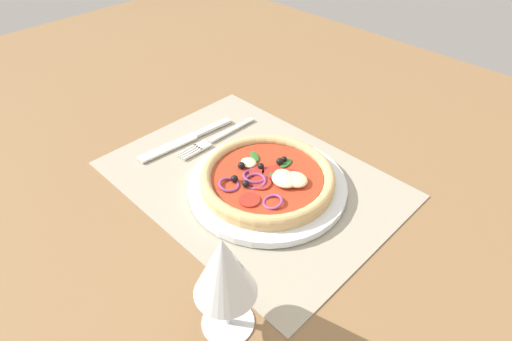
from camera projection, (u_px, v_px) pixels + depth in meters
The scene contains 7 objects.
ground_plane at pixel (251, 185), 72.64cm from camera, with size 190.00×140.00×2.40cm, color olive.
placemat at pixel (251, 179), 71.75cm from camera, with size 47.00×34.51×0.40cm, color #A39984.
plate at pixel (267, 186), 69.15cm from camera, with size 25.83×25.83×1.22cm, color white.
pizza at pixel (267, 178), 68.02cm from camera, with size 21.74×21.74×2.60cm.
fork at pixel (214, 139), 79.94cm from camera, with size 2.22×18.01×0.44cm.
knife at pixel (186, 139), 79.84cm from camera, with size 3.25×20.07×0.62cm.
wine_glass at pixel (224, 270), 44.88cm from camera, with size 7.20×7.20×14.90cm.
Camera 1 is at (-39.00, 38.21, 46.78)cm, focal length 29.85 mm.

